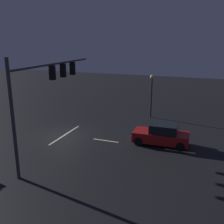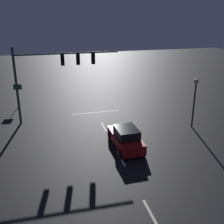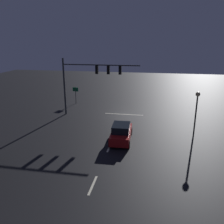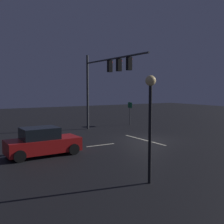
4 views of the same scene
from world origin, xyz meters
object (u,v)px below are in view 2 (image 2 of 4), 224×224
at_px(traffic_signal_assembly, 54,68).
at_px(route_sign, 18,90).
at_px(street_lamp_left_kerb, 195,93).
at_px(car_approaching, 126,138).

distance_m(traffic_signal_assembly, route_sign, 7.35).
relative_size(street_lamp_left_kerb, route_sign, 1.80).
relative_size(traffic_signal_assembly, street_lamp_left_kerb, 2.11).
xyz_separation_m(car_approaching, street_lamp_left_kerb, (-7.06, -2.44, 2.42)).
bearing_deg(traffic_signal_assembly, route_sign, -54.14).
distance_m(car_approaching, route_sign, 15.18).
bearing_deg(route_sign, car_approaching, 125.18).
distance_m(traffic_signal_assembly, street_lamp_left_kerb, 12.95).
height_order(traffic_signal_assembly, car_approaching, traffic_signal_assembly).
height_order(traffic_signal_assembly, route_sign, traffic_signal_assembly).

